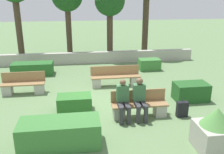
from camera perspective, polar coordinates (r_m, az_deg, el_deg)
name	(u,v)px	position (r m, az deg, el deg)	size (l,w,h in m)	color
ground_plane	(106,105)	(9.10, -1.43, -6.46)	(60.00, 60.00, 0.00)	#607F51
perimeter_wall	(94,58)	(14.51, -4.13, 4.46)	(11.74, 0.30, 0.66)	#ADA89E
bench_front	(139,107)	(8.25, 6.26, -6.79)	(1.83, 0.48, 0.85)	#937047
bench_left_side	(23,86)	(10.63, -19.60, -1.94)	(1.70, 0.48, 0.85)	#937047
bench_right_side	(115,78)	(10.87, 0.80, -0.28)	(2.14, 0.48, 0.85)	#937047
person_seated_man	(140,97)	(7.96, 6.39, -4.55)	(0.38, 0.63, 1.34)	#333338
person_seated_woman	(123,98)	(7.85, 2.57, -4.92)	(0.38, 0.63, 1.31)	#333338
hedge_block_near_left	(33,69)	(12.98, -17.68, 1.82)	(1.97, 0.82, 0.61)	#286028
hedge_block_near_right	(60,133)	(6.85, -11.81, -12.46)	(2.11, 0.87, 0.72)	#3D7A38
hedge_block_mid_left	(75,103)	(8.66, -8.57, -5.97)	(1.16, 0.71, 0.56)	#33702D
hedge_block_mid_right	(149,64)	(13.35, 8.53, 2.88)	(1.10, 0.68, 0.58)	#3D7A38
hedge_block_far_left	(191,92)	(9.88, 17.57, -3.21)	(1.24, 0.77, 0.66)	#235623
planter_corner_left	(215,130)	(6.97, 22.51, -11.17)	(0.91, 0.91, 1.17)	#ADA89E
suitcase	(182,109)	(8.51, 15.73, -7.10)	(0.36, 0.18, 0.72)	black
tree_center_right	(110,3)	(15.22, -0.51, 16.57)	(1.78, 1.78, 4.34)	#473828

